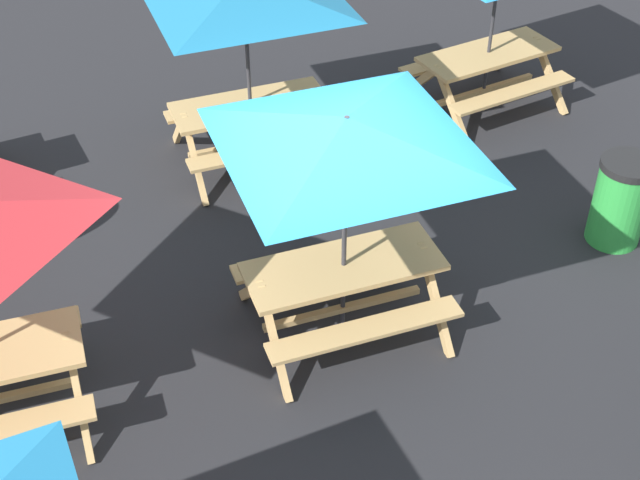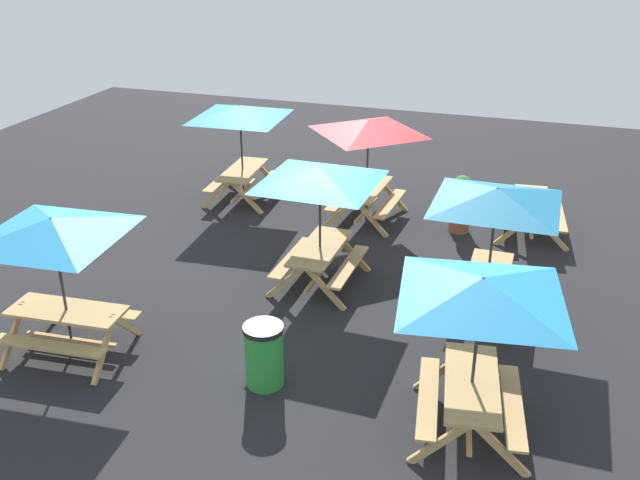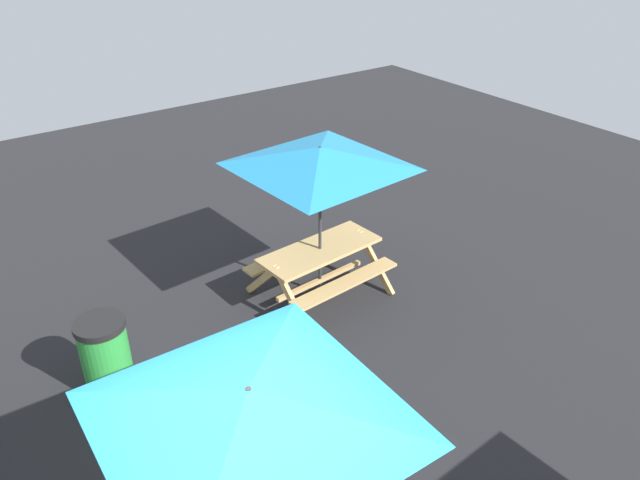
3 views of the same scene
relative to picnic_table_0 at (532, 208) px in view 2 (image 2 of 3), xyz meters
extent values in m
plane|color=#232326|center=(-3.57, 3.51, -0.56)|extent=(25.94, 25.94, 0.00)
cube|color=tan|center=(0.00, 0.00, 0.18)|extent=(1.86, 0.88, 0.05)
cube|color=tan|center=(0.05, -0.55, -0.11)|extent=(1.82, 0.44, 0.04)
cube|color=tan|center=(-0.05, 0.55, -0.11)|extent=(1.82, 0.44, 0.04)
cube|color=tan|center=(-0.74, -0.44, -0.19)|extent=(0.14, 0.80, 0.81)
cube|color=tan|center=(-0.81, 0.29, -0.19)|extent=(0.14, 0.80, 0.81)
cube|color=tan|center=(0.81, -0.29, -0.19)|extent=(0.14, 0.80, 0.81)
cube|color=tan|center=(0.74, 0.44, -0.19)|extent=(0.14, 0.80, 0.81)
cube|color=tan|center=(0.00, 0.00, -0.34)|extent=(1.56, 0.23, 0.06)
cube|color=tan|center=(-3.63, 3.58, 0.18)|extent=(1.81, 0.74, 0.05)
cube|color=tan|center=(-3.64, 3.03, -0.11)|extent=(1.81, 0.30, 0.04)
cube|color=tan|center=(-3.62, 4.13, -0.11)|extent=(1.81, 0.30, 0.04)
cube|color=tan|center=(-4.42, 3.24, -0.19)|extent=(0.08, 0.80, 0.81)
cube|color=tan|center=(-4.40, 3.97, -0.19)|extent=(0.08, 0.80, 0.81)
cube|color=tan|center=(-2.86, 3.20, -0.19)|extent=(0.08, 0.80, 0.81)
cube|color=tan|center=(-2.84, 3.93, -0.19)|extent=(0.08, 0.80, 0.81)
cube|color=tan|center=(-3.63, 3.58, -0.34)|extent=(1.56, 0.10, 0.06)
cylinder|color=#2D2D33|center=(-3.63, 3.58, 0.59)|extent=(0.04, 0.04, 2.30)
pyramid|color=#268CC6|center=(-3.63, 3.58, 1.60)|extent=(2.83, 2.83, 0.28)
cube|color=tan|center=(-6.99, 6.60, 0.18)|extent=(0.83, 1.85, 0.05)
cube|color=tan|center=(-6.44, 6.64, -0.11)|extent=(0.39, 1.81, 0.04)
cube|color=tan|center=(-7.54, 6.56, -0.11)|extent=(0.39, 1.81, 0.04)
cube|color=tan|center=(-6.57, 5.85, -0.19)|extent=(0.80, 0.12, 0.81)
cube|color=tan|center=(-7.29, 5.80, -0.19)|extent=(0.80, 0.12, 0.81)
cube|color=tan|center=(-6.68, 7.41, -0.19)|extent=(0.80, 0.12, 0.81)
cube|color=tan|center=(-7.41, 7.35, -0.19)|extent=(0.80, 0.12, 0.81)
cube|color=tan|center=(-6.99, 6.60, -0.34)|extent=(0.19, 1.56, 0.06)
cylinder|color=#2D2D33|center=(-6.99, 6.60, 0.59)|extent=(0.04, 0.04, 2.30)
pyramid|color=#268CC6|center=(-6.99, 6.60, 1.60)|extent=(2.82, 2.82, 0.28)
cube|color=tan|center=(-0.38, 3.55, 0.18)|extent=(1.84, 0.80, 0.05)
cube|color=tan|center=(-0.41, 3.00, -0.11)|extent=(1.81, 0.36, 0.04)
cube|color=tan|center=(-0.35, 4.10, -0.11)|extent=(1.81, 0.36, 0.04)
cube|color=tan|center=(-1.18, 3.23, -0.19)|extent=(0.10, 0.80, 0.81)
cube|color=tan|center=(-1.13, 3.96, -0.19)|extent=(0.10, 0.80, 0.81)
cube|color=tan|center=(0.38, 3.14, -0.19)|extent=(0.10, 0.80, 0.81)
cube|color=tan|center=(0.42, 3.87, -0.19)|extent=(0.10, 0.80, 0.81)
cube|color=tan|center=(-0.38, 3.55, -0.34)|extent=(1.56, 0.16, 0.06)
cylinder|color=#2D2D33|center=(-0.38, 3.55, 0.59)|extent=(0.04, 0.04, 2.30)
pyramid|color=red|center=(-0.38, 3.55, 1.60)|extent=(2.11, 2.11, 0.28)
cube|color=tan|center=(-3.72, 0.54, 0.18)|extent=(1.81, 0.72, 0.05)
cube|color=tan|center=(-3.72, -0.01, -0.11)|extent=(1.80, 0.28, 0.04)
cube|color=tan|center=(-3.71, 1.09, -0.11)|extent=(1.80, 0.28, 0.04)
cube|color=tan|center=(-4.50, 0.19, -0.19)|extent=(0.07, 0.80, 0.81)
cube|color=tan|center=(-4.49, 0.92, -0.19)|extent=(0.07, 0.80, 0.81)
cube|color=tan|center=(-2.94, 0.17, -0.19)|extent=(0.07, 0.80, 0.81)
cube|color=tan|center=(-2.93, 0.90, -0.19)|extent=(0.07, 0.80, 0.81)
cube|color=tan|center=(-3.72, 0.54, -0.34)|extent=(1.56, 0.09, 0.06)
cylinder|color=#2D2D33|center=(-3.72, 0.54, 0.59)|extent=(0.04, 0.04, 2.30)
pyramid|color=teal|center=(-3.72, 0.54, 1.60)|extent=(2.83, 2.83, 0.28)
cube|color=tan|center=(-0.10, 6.68, 0.18)|extent=(1.84, 0.81, 0.05)
cube|color=tan|center=(-0.07, 6.13, -0.11)|extent=(1.81, 0.37, 0.04)
cube|color=tan|center=(-0.13, 7.22, -0.11)|extent=(1.81, 0.37, 0.04)
cube|color=tan|center=(-0.86, 6.26, -0.19)|extent=(0.11, 0.80, 0.81)
cube|color=tan|center=(-0.90, 6.99, -0.19)|extent=(0.11, 0.80, 0.81)
cube|color=tan|center=(0.70, 6.36, -0.19)|extent=(0.11, 0.80, 0.81)
cube|color=tan|center=(0.66, 7.09, -0.19)|extent=(0.11, 0.80, 0.81)
cube|color=tan|center=(-0.10, 6.68, -0.34)|extent=(1.56, 0.16, 0.06)
cylinder|color=#2D2D33|center=(-0.10, 6.68, 0.59)|extent=(0.04, 0.04, 2.30)
pyramid|color=#268CC6|center=(-0.10, 6.68, 1.60)|extent=(2.82, 2.82, 0.28)
cube|color=tan|center=(-6.92, 0.42, 0.18)|extent=(1.88, 0.95, 0.05)
cube|color=tan|center=(-6.84, -0.13, -0.11)|extent=(1.82, 0.51, 0.04)
cube|color=tan|center=(-7.00, 0.96, -0.11)|extent=(1.82, 0.51, 0.04)
cube|color=tan|center=(-7.64, -0.05, -0.19)|extent=(0.17, 0.80, 0.81)
cube|color=tan|center=(-7.74, 0.67, -0.19)|extent=(0.17, 0.80, 0.81)
cube|color=tan|center=(-6.09, 0.17, -0.19)|extent=(0.17, 0.80, 0.81)
cube|color=tan|center=(-6.20, 0.89, -0.19)|extent=(0.17, 0.80, 0.81)
cube|color=tan|center=(-6.92, 0.42, -0.34)|extent=(1.55, 0.29, 0.06)
cylinder|color=#2D2D33|center=(-6.92, 0.42, 0.59)|extent=(0.04, 0.04, 2.30)
pyramid|color=#268CC6|center=(-6.92, 0.42, 1.60)|extent=(2.80, 2.80, 0.28)
cylinder|color=green|center=(-6.82, 3.39, -0.11)|extent=(0.56, 0.56, 0.90)
cylinder|color=black|center=(-6.82, 3.39, 0.38)|extent=(0.59, 0.59, 0.08)
cylinder|color=#935138|center=(-0.40, 1.46, -0.36)|extent=(0.44, 0.44, 0.40)
ellipsoid|color=#3D8C42|center=(-0.40, 1.46, 0.28)|extent=(0.54, 0.54, 0.88)
camera|label=1|loc=(-1.22, 9.20, 5.40)|focal=50.00mm
camera|label=2|loc=(-14.80, -0.07, 5.78)|focal=40.00mm
camera|label=3|loc=(-0.77, 2.13, 4.70)|focal=35.00mm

